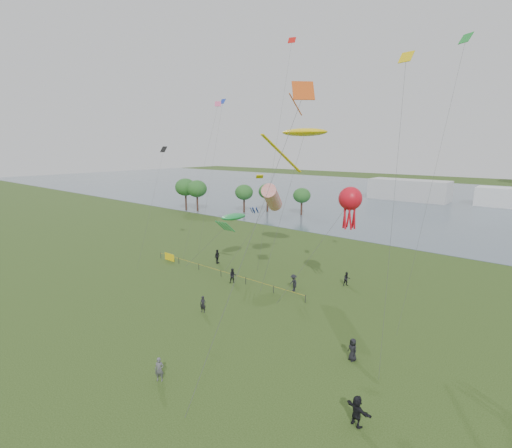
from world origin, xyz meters
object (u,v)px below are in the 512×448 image
Objects in this scene: kite_flyer at (159,369)px; kite_stingray at (304,133)px; kite_octopus at (350,199)px; fence at (188,262)px.

kite_stingray is (-4.07, 23.55, 16.18)m from kite_flyer.
kite_stingray is at bearing 133.96° from kite_octopus.
kite_flyer is 0.14× the size of kite_octopus.
fence is at bearing 97.12° from kite_flyer.
kite_stingray reaches higher than kite_octopus.
kite_stingray is (13.35, 6.42, 16.46)m from fence.
kite_flyer is at bearing -44.50° from fence.
fence is 14.49× the size of kite_flyer.
kite_octopus is (21.45, 2.05, 10.07)m from fence.
fence is 22.15m from kite_stingray.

